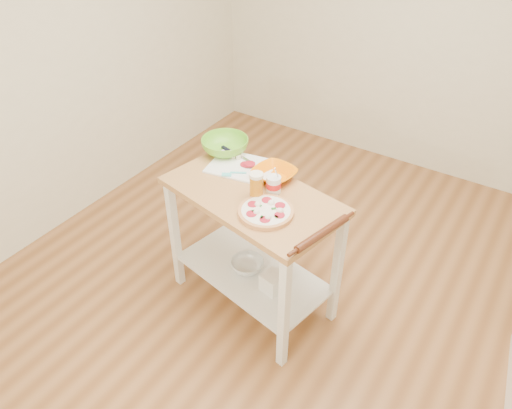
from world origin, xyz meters
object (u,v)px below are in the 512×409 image
Objects in this scene: shelf_bin at (273,282)px; cutting_board at (241,166)px; green_bowl at (225,146)px; orange_bowl at (274,174)px; prep_island at (252,227)px; shelf_glass_bowl at (247,265)px; yogurt_tub at (274,184)px; beer_pint at (256,185)px; rolling_pin at (322,234)px; spatula at (233,174)px; pizza at (266,211)px; knife at (232,152)px.

cutting_board is at bearing 146.95° from shelf_bin.
orange_bowl is at bearing -11.96° from green_bowl.
cutting_board reaches higher than prep_island.
orange_bowl is 2.01× the size of shelf_bin.
shelf_glass_bowl is 1.76× the size of shelf_bin.
yogurt_tub reaches higher than green_bowl.
beer_pint is 0.42× the size of rolling_pin.
shelf_bin is at bearing -16.60° from beer_pint.
shelf_glass_bowl is (0.16, -0.09, -0.62)m from spatula.
beer_pint is 0.68m from shelf_bin.
pizza is at bearing -69.32° from yogurt_tub.
green_bowl is (-0.41, 0.30, 0.31)m from prep_island.
pizza is at bearing -35.22° from prep_island.
yogurt_tub is at bearing 60.31° from beer_pint.
green_bowl is at bearing 143.81° from cutting_board.
rolling_pin is (0.73, -0.22, 0.01)m from spatula.
shelf_glass_bowl is at bearing -38.67° from green_bowl.
cutting_board reaches higher than shelf_glass_bowl.
rolling_pin is (0.43, -0.21, -0.03)m from yogurt_tub.
shelf_glass_bowl is at bearing -29.23° from knife.
cutting_board is 0.11m from spatula.
shelf_bin is at bearing 168.83° from rolling_pin.
pizza is 0.36m from orange_bowl.
green_bowl reaches higher than rolling_pin.
prep_island is 0.40m from cutting_board.
yogurt_tub is at bearing -32.20° from spatula.
knife is 0.07m from green_bowl.
shelf_bin is at bearing -19.11° from knife.
shelf_bin reaches higher than shelf_glass_bowl.
spatula reaches higher than prep_island.
knife is 1.67× the size of beer_pint.
beer_pint is (0.04, -0.02, 0.34)m from prep_island.
yogurt_tub reaches higher than spatula.
orange_bowl is at bearing 114.26° from pizza.
green_bowl reaches higher than orange_bowl.
yogurt_tub is 0.85× the size of shelf_glass_bowl.
pizza is 1.92× the size of beer_pint.
yogurt_tub reaches higher than orange_bowl.
knife is 0.97m from rolling_pin.
yogurt_tub is (0.30, -0.01, 0.04)m from spatula.
yogurt_tub reaches higher than shelf_bin.
spatula is 0.65m from shelf_glass_bowl.
knife reaches higher than prep_island.
beer_pint is 0.69m from shelf_glass_bowl.
cutting_board reaches higher than knife.
knife is at bearing 136.49° from shelf_glass_bowl.
green_bowl is 0.55m from beer_pint.
pizza is at bearing -37.78° from beer_pint.
prep_island is 7.18× the size of beer_pint.
orange_bowl is 0.67m from shelf_glass_bowl.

